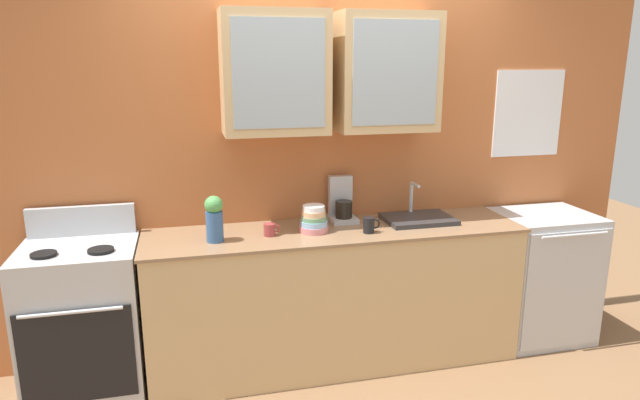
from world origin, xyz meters
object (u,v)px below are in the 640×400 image
dishwasher (541,276)px  coffee_maker (342,204)px  cup_near_bowls (270,230)px  sink_faucet (418,218)px  bowl_stack (314,220)px  vase (214,218)px  stove_range (84,321)px  cup_near_sink (369,225)px

dishwasher → coffee_maker: (-1.41, 0.20, 0.56)m
coffee_maker → cup_near_bowls: bearing=-156.0°
sink_faucet → dishwasher: sink_faucet is taller
sink_faucet → cup_near_bowls: 1.00m
bowl_stack → cup_near_bowls: bearing=-176.3°
vase → dishwasher: 2.33m
stove_range → vase: (0.77, -0.06, 0.58)m
bowl_stack → coffee_maker: (0.24, 0.21, 0.03)m
vase → cup_near_bowls: 0.34m
vase → cup_near_sink: 0.93m
vase → sink_faucet: bearing=4.9°
cup_near_sink → cup_near_bowls: bearing=172.0°
vase → cup_near_bowls: vase is taller
stove_range → dishwasher: size_ratio=1.20×
sink_faucet → coffee_maker: bearing=163.2°
bowl_stack → cup_near_sink: bowl_stack is taller
stove_range → dishwasher: stove_range is taller
cup_near_sink → coffee_maker: size_ratio=0.37×
sink_faucet → coffee_maker: 0.51m
vase → cup_near_sink: size_ratio=2.56×
stove_range → vase: 0.97m
stove_range → bowl_stack: size_ratio=6.07×
bowl_stack → vase: (-0.60, -0.05, 0.07)m
bowl_stack → cup_near_bowls: size_ratio=1.75×
cup_near_sink → coffee_maker: bearing=105.4°
vase → bowl_stack: bearing=4.6°
cup_near_sink → bowl_stack: bearing=162.5°
cup_near_sink → sink_faucet: bearing=22.9°
cup_near_sink → cup_near_bowls: size_ratio=1.05×
bowl_stack → coffee_maker: bearing=41.5°
sink_faucet → vase: 1.33m
dishwasher → coffee_maker: 1.53m
stove_range → sink_faucet: bearing=1.4°
stove_range → vase: size_ratio=3.98×
bowl_stack → coffee_maker: size_ratio=0.61×
stove_range → dishwasher: 3.02m
cup_near_sink → coffee_maker: coffee_maker is taller
bowl_stack → vase: vase is taller
cup_near_sink → coffee_maker: (-0.09, 0.31, 0.06)m
stove_range → cup_near_sink: 1.77m
cup_near_bowls → dishwasher: size_ratio=0.11×
sink_faucet → cup_near_sink: bearing=-157.1°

